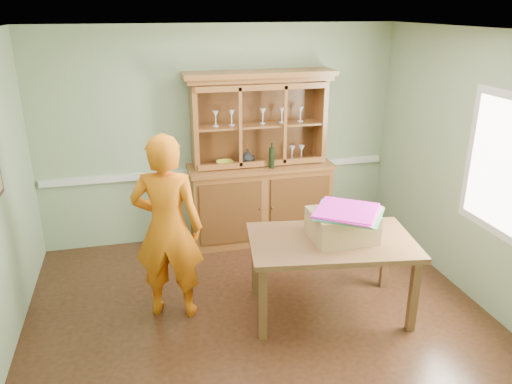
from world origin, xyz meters
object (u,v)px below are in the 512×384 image
object	(u,v)px
dining_table	(331,248)
person	(168,228)
china_hutch	(260,183)
cardboard_box	(342,225)

from	to	relation	value
dining_table	person	distance (m)	1.58
china_hutch	person	world-z (taller)	china_hutch
dining_table	cardboard_box	bearing A→B (deg)	7.88
china_hutch	cardboard_box	xyz separation A→B (m)	(0.35, -1.80, 0.17)
person	china_hutch	bearing A→B (deg)	-114.79
china_hutch	person	xyz separation A→B (m)	(-1.27, -1.45, 0.16)
cardboard_box	person	xyz separation A→B (m)	(-1.62, 0.35, -0.01)
dining_table	china_hutch	bearing A→B (deg)	106.64
china_hutch	person	distance (m)	1.94
person	cardboard_box	bearing A→B (deg)	-175.74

